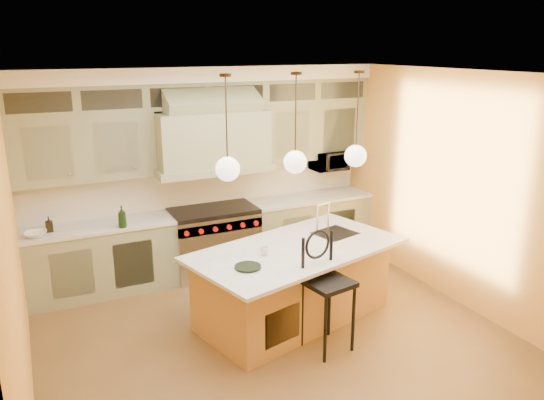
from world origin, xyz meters
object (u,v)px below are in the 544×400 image
kitchen_island (294,282)px  counter_stool (326,283)px  microwave (329,160)px  range (214,240)px

kitchen_island → counter_stool: size_ratio=2.09×
counter_stool → microwave: (1.54, 2.52, 0.70)m
kitchen_island → microwave: size_ratio=5.04×
range → kitchen_island: 1.74m
range → counter_stool: counter_stool is taller
range → microwave: 2.18m
counter_stool → microwave: 3.03m
counter_stool → range: bearing=90.1°
kitchen_island → microwave: 2.57m
kitchen_island → microwave: bearing=34.6°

